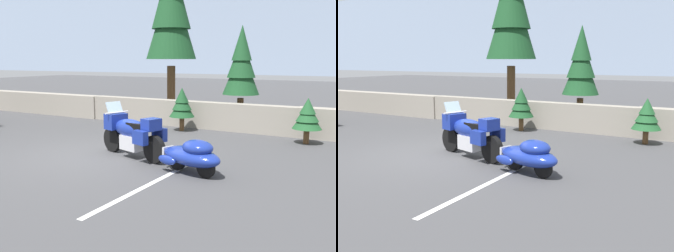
% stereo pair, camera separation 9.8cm
% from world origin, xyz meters
% --- Properties ---
extents(ground_plane, '(80.00, 80.00, 0.00)m').
position_xyz_m(ground_plane, '(0.00, 0.00, 0.00)').
color(ground_plane, '#424244').
extents(stone_guard_wall, '(24.00, 0.59, 0.95)m').
position_xyz_m(stone_guard_wall, '(-0.15, 5.07, 0.47)').
color(stone_guard_wall, gray).
rests_on(stone_guard_wall, ground).
extents(touring_motorcycle, '(2.25, 1.14, 1.33)m').
position_xyz_m(touring_motorcycle, '(0.97, 0.35, 0.62)').
color(touring_motorcycle, black).
rests_on(touring_motorcycle, ground).
extents(car_shaped_trailer, '(2.21, 1.12, 0.76)m').
position_xyz_m(car_shaped_trailer, '(2.91, -0.25, 0.41)').
color(car_shaped_trailer, black).
rests_on(car_shaped_trailer, ground).
extents(pine_tree_tall, '(2.10, 2.10, 7.45)m').
position_xyz_m(pine_tree_tall, '(-1.67, 7.06, 4.67)').
color(pine_tree_tall, brown).
rests_on(pine_tree_tall, ground).
extents(pine_tree_secondary, '(1.30, 1.30, 3.61)m').
position_xyz_m(pine_tree_secondary, '(1.79, 5.98, 2.26)').
color(pine_tree_secondary, brown).
rests_on(pine_tree_secondary, ground).
extents(pine_sapling_near, '(0.86, 0.86, 1.47)m').
position_xyz_m(pine_sapling_near, '(0.32, 4.25, 0.92)').
color(pine_sapling_near, brown).
rests_on(pine_sapling_near, ground).
extents(pine_sapling_farther, '(0.83, 0.83, 1.33)m').
position_xyz_m(pine_sapling_farther, '(4.44, 4.14, 0.83)').
color(pine_sapling_farther, brown).
rests_on(pine_sapling_farther, ground).
extents(parking_stripe_marker, '(0.12, 3.60, 0.01)m').
position_xyz_m(parking_stripe_marker, '(2.52, -1.50, 0.00)').
color(parking_stripe_marker, silver).
rests_on(parking_stripe_marker, ground).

